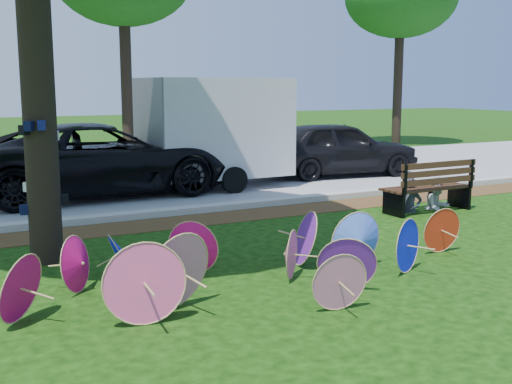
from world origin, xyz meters
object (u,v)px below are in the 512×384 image
(dark_pickup, at_px, (337,148))
(parasol_pile, at_px, (254,257))
(park_bench, at_px, (426,186))
(person_left, at_px, (411,178))
(black_van, at_px, (101,160))
(person_right, at_px, (438,178))
(cargo_trailer, at_px, (215,127))

(dark_pickup, bearing_deg, parasol_pile, 147.40)
(park_bench, bearing_deg, person_left, 170.70)
(black_van, height_order, person_right, black_van)
(dark_pickup, height_order, cargo_trailer, cargo_trailer)
(cargo_trailer, xyz_separation_m, person_left, (2.02, -4.55, -0.76))
(black_van, distance_m, cargo_trailer, 2.77)
(dark_pickup, relative_size, person_left, 3.22)
(person_left, bearing_deg, park_bench, 10.24)
(black_van, bearing_deg, person_left, -135.61)
(parasol_pile, distance_m, black_van, 7.29)
(cargo_trailer, bearing_deg, black_van, 178.42)
(black_van, relative_size, cargo_trailer, 1.77)
(parasol_pile, height_order, park_bench, park_bench)
(black_van, relative_size, dark_pickup, 1.32)
(black_van, bearing_deg, parasol_pile, 178.62)
(parasol_pile, relative_size, park_bench, 3.46)
(black_van, xyz_separation_m, person_left, (4.71, -4.61, -0.12))
(cargo_trailer, distance_m, person_left, 5.03)
(cargo_trailer, bearing_deg, dark_pickup, 3.11)
(black_van, xyz_separation_m, person_right, (5.41, -4.61, -0.18))
(parasol_pile, distance_m, person_right, 6.05)
(cargo_trailer, height_order, person_right, cargo_trailer)
(park_bench, relative_size, person_right, 1.52)
(park_bench, bearing_deg, dark_pickup, 73.89)
(parasol_pile, height_order, dark_pickup, dark_pickup)
(park_bench, bearing_deg, parasol_pile, -153.91)
(dark_pickup, height_order, park_bench, dark_pickup)
(parasol_pile, xyz_separation_m, park_bench, (5.08, 2.62, 0.12))
(cargo_trailer, height_order, park_bench, cargo_trailer)
(park_bench, xyz_separation_m, person_right, (0.35, 0.05, 0.13))
(black_van, xyz_separation_m, dark_pickup, (6.35, 0.15, -0.06))
(black_van, bearing_deg, cargo_trailer, -92.58)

